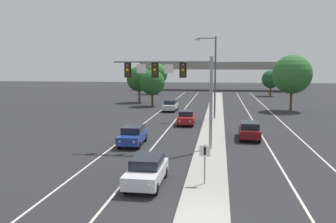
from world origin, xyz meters
name	(u,v)px	position (x,y,z in m)	size (l,w,h in m)	color
ground_plane	(202,220)	(0.00, 0.00, 0.00)	(260.00, 260.00, 0.00)	#28282B
median_island	(212,137)	(0.00, 18.00, 0.07)	(2.40, 110.00, 0.15)	#9E9B93
lane_stripe_oncoming_center	(172,125)	(-4.70, 25.00, 0.00)	(0.14, 100.00, 0.01)	silver
lane_stripe_receding_center	(257,127)	(4.70, 25.00, 0.00)	(0.14, 100.00, 0.01)	silver
edge_stripe_left	(143,124)	(-8.00, 25.00, 0.00)	(0.14, 100.00, 0.01)	silver
edge_stripe_right	(288,127)	(8.00, 25.00, 0.00)	(0.14, 100.00, 0.01)	silver
overhead_signal_mast	(176,80)	(-2.77, 13.02, 5.51)	(7.83, 0.44, 7.20)	gray
median_sign_post	(205,158)	(-0.11, 4.42, 1.59)	(0.60, 0.10, 2.20)	gray
street_lamp_median	(213,73)	(-0.18, 29.69, 5.79)	(2.58, 0.28, 10.00)	#4C4C51
car_oncoming_white	(147,170)	(-3.33, 4.27, 0.82)	(1.85, 4.48, 1.58)	silver
car_oncoming_blue	(133,135)	(-6.56, 14.18, 0.82)	(1.92, 4.51, 1.58)	navy
car_oncoming_red	(186,117)	(-3.08, 25.37, 0.82)	(1.92, 4.51, 1.58)	maroon
car_oncoming_silver	(170,105)	(-6.52, 37.26, 0.82)	(1.84, 4.48, 1.58)	#B7B7BC
car_receding_darkred	(249,130)	(3.37, 18.04, 0.82)	(1.91, 4.50, 1.58)	#5B0F14
overpass_bridge	(218,69)	(0.00, 85.10, 5.78)	(42.40, 6.40, 7.65)	gray
tree_far_right_c	(292,74)	(11.05, 39.95, 5.38)	(5.69, 5.69, 8.24)	#4C3823
tree_far_left_b	(157,74)	(-14.05, 68.75, 4.72)	(4.99, 4.99, 7.22)	#4C3823
tree_far_right_b	(271,79)	(11.64, 66.39, 3.71)	(3.93, 3.93, 5.68)	#4C3823
tree_far_left_a	(139,79)	(-13.80, 48.77, 4.28)	(4.53, 4.53, 6.55)	#4C3823
tree_far_left_c	(152,83)	(-10.37, 43.30, 3.90)	(4.13, 4.13, 5.97)	#4C3823
tree_far_right_a	(281,75)	(16.18, 80.65, 4.16)	(4.40, 4.40, 6.37)	#4C3823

